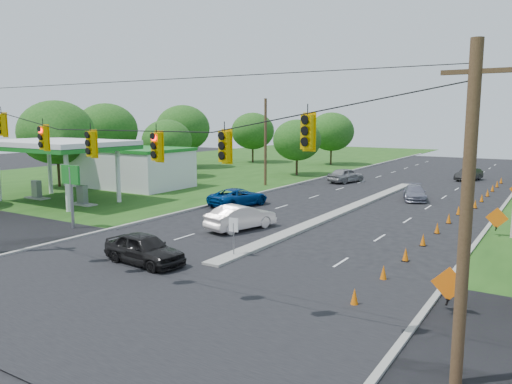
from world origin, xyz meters
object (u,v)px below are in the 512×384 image
Objects in this scene: gas_station at (119,163)px; white_sedan at (241,217)px; black_sedan at (144,249)px; blue_pickup at (239,197)px.

white_sedan is at bearing -23.07° from gas_station.
black_sedan reaches higher than blue_pickup.
blue_pickup is at bearing 23.89° from black_sedan.
black_sedan is 0.94× the size of white_sedan.
gas_station reaches higher than black_sedan.
gas_station is 4.08× the size of white_sedan.
white_sedan reaches higher than blue_pickup.
gas_station is 27.12m from black_sedan.
gas_station is 3.77× the size of blue_pickup.
blue_pickup is (15.47, -1.68, -1.85)m from gas_station.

